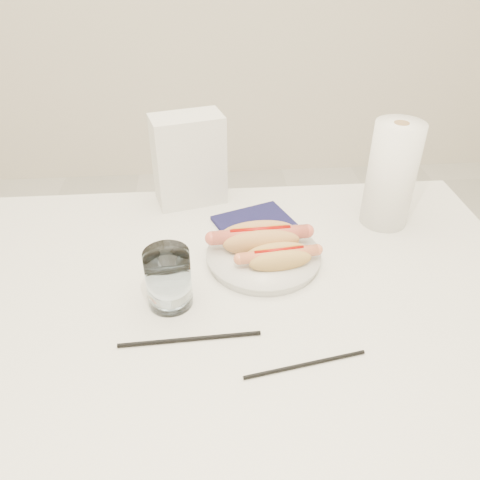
{
  "coord_description": "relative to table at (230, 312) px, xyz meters",
  "views": [
    {
      "loc": [
        -0.04,
        -0.7,
        1.35
      ],
      "look_at": [
        0.03,
        0.06,
        0.82
      ],
      "focal_mm": 35.72,
      "sensor_mm": 36.0,
      "label": 1
    }
  ],
  "objects": [
    {
      "name": "hotdog_right",
      "position": [
        0.1,
        0.04,
        0.1
      ],
      "size": [
        0.16,
        0.07,
        0.04
      ],
      "rotation": [
        0.0,
        0.0,
        0.11
      ],
      "color": "tan",
      "rests_on": "plate"
    },
    {
      "name": "napkin_box",
      "position": [
        -0.07,
        0.35,
        0.17
      ],
      "size": [
        0.18,
        0.13,
        0.22
      ],
      "primitive_type": "cube",
      "rotation": [
        0.0,
        0.0,
        0.25
      ],
      "color": "silver",
      "rests_on": "table"
    },
    {
      "name": "water_glass",
      "position": [
        -0.11,
        -0.03,
        0.12
      ],
      "size": [
        0.08,
        0.08,
        0.11
      ],
      "primitive_type": "cylinder",
      "color": "white",
      "rests_on": "table"
    },
    {
      "name": "chopstick_near",
      "position": [
        -0.07,
        -0.13,
        0.06
      ],
      "size": [
        0.24,
        0.02,
        0.01
      ],
      "primitive_type": "cylinder",
      "rotation": [
        0.0,
        1.57,
        0.04
      ],
      "color": "black",
      "rests_on": "table"
    },
    {
      "name": "navy_napkin",
      "position": [
        0.08,
        0.21,
        0.06
      ],
      "size": [
        0.22,
        0.22,
        0.01
      ],
      "primitive_type": "cube",
      "rotation": [
        0.0,
        0.0,
        0.36
      ],
      "color": "#14133D",
      "rests_on": "table"
    },
    {
      "name": "paper_towel_roll",
      "position": [
        0.37,
        0.21,
        0.18
      ],
      "size": [
        0.14,
        0.14,
        0.24
      ],
      "primitive_type": "cylinder",
      "rotation": [
        0.0,
        0.0,
        -0.37
      ],
      "color": "white",
      "rests_on": "table"
    },
    {
      "name": "table",
      "position": [
        0.0,
        0.0,
        0.0
      ],
      "size": [
        1.2,
        0.8,
        0.75
      ],
      "color": "white",
      "rests_on": "ground"
    },
    {
      "name": "chopstick_far",
      "position": [
        0.11,
        -0.2,
        0.06
      ],
      "size": [
        0.2,
        0.04,
        0.01
      ],
      "primitive_type": "cylinder",
      "rotation": [
        0.0,
        1.57,
        0.18
      ],
      "color": "black",
      "rests_on": "table"
    },
    {
      "name": "plate",
      "position": [
        0.08,
        0.08,
        0.07
      ],
      "size": [
        0.23,
        0.23,
        0.02
      ],
      "primitive_type": "cylinder",
      "rotation": [
        0.0,
        0.0,
        0.03
      ],
      "color": "silver",
      "rests_on": "table"
    },
    {
      "name": "hotdog_left",
      "position": [
        0.07,
        0.1,
        0.1
      ],
      "size": [
        0.2,
        0.09,
        0.05
      ],
      "rotation": [
        0.0,
        0.0,
        0.05
      ],
      "color": "tan",
      "rests_on": "plate"
    }
  ]
}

